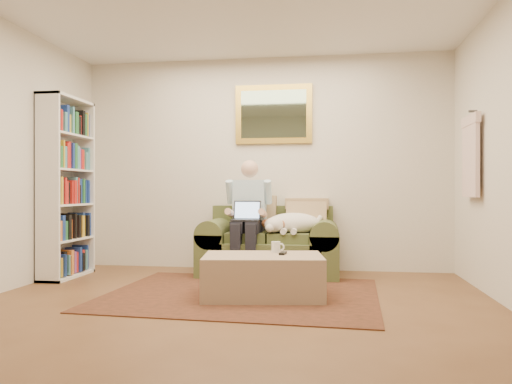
% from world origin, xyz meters
% --- Properties ---
extents(room_shell, '(4.51, 5.00, 2.61)m').
position_xyz_m(room_shell, '(0.00, 0.35, 1.30)').
color(room_shell, brown).
rests_on(room_shell, ground).
extents(rug, '(2.56, 2.09, 0.01)m').
position_xyz_m(rug, '(0.00, 0.96, 0.01)').
color(rug, '#332014').
rests_on(rug, room_shell).
extents(sofa, '(1.57, 0.80, 0.94)m').
position_xyz_m(sofa, '(0.13, 2.07, 0.27)').
color(sofa, '#4E502A').
rests_on(sofa, room_shell).
extents(seated_man, '(0.52, 0.74, 1.32)m').
position_xyz_m(seated_man, '(-0.11, 1.93, 0.66)').
color(seated_man, '#8CC0D8').
rests_on(seated_man, sofa).
extents(laptop, '(0.30, 0.24, 0.22)m').
position_xyz_m(laptop, '(-0.11, 1.86, 0.69)').
color(laptop, black).
rests_on(laptop, seated_man).
extents(sleeping_dog, '(0.64, 0.41, 0.24)m').
position_xyz_m(sleeping_dog, '(0.41, 1.99, 0.60)').
color(sleeping_dog, white).
rests_on(sleeping_dog, sofa).
extents(ottoman, '(1.14, 0.81, 0.38)m').
position_xyz_m(ottoman, '(0.22, 0.85, 0.19)').
color(ottoman, '#A0856A').
rests_on(ottoman, room_shell).
extents(coffee_mug, '(0.08, 0.08, 0.10)m').
position_xyz_m(coffee_mug, '(0.31, 1.06, 0.43)').
color(coffee_mug, white).
rests_on(coffee_mug, ottoman).
extents(tv_remote, '(0.06, 0.15, 0.02)m').
position_xyz_m(tv_remote, '(0.39, 0.93, 0.39)').
color(tv_remote, black).
rests_on(tv_remote, ottoman).
extents(bookshelf, '(0.28, 0.80, 2.00)m').
position_xyz_m(bookshelf, '(-2.10, 1.60, 1.00)').
color(bookshelf, white).
rests_on(bookshelf, room_shell).
extents(wall_mirror, '(0.94, 0.04, 0.72)m').
position_xyz_m(wall_mirror, '(0.13, 2.47, 1.90)').
color(wall_mirror, gold).
rests_on(wall_mirror, room_shell).
extents(hanging_shirt, '(0.06, 0.52, 0.90)m').
position_xyz_m(hanging_shirt, '(2.19, 1.60, 1.35)').
color(hanging_shirt, beige).
rests_on(hanging_shirt, room_shell).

